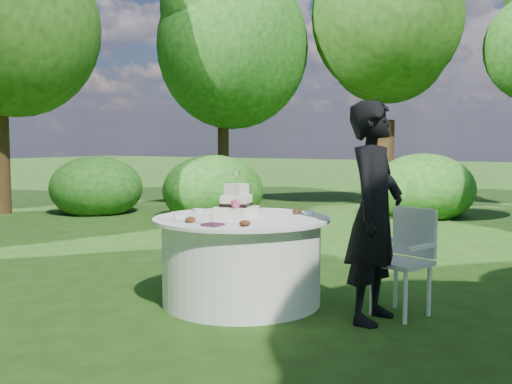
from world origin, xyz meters
TOP-DOWN VIEW (x-y plane):
  - ground at (0.00, 0.00)m, footprint 80.00×80.00m
  - napkins at (0.09, -0.58)m, footprint 0.14×0.14m
  - feather_plume at (-0.28, -0.49)m, footprint 0.48×0.07m
  - guest at (1.20, 0.07)m, footprint 0.44×0.65m
  - table at (0.00, 0.00)m, footprint 1.56×1.56m
  - cake at (-0.02, -0.05)m, footprint 0.32×0.32m
  - chair at (1.37, 0.39)m, footprint 0.52×0.52m
  - votives at (-0.18, 0.14)m, footprint 1.09×0.92m
  - petal_cups at (0.15, -0.17)m, footprint 0.59×1.06m

SIDE VIEW (x-z plane):
  - ground at x=0.00m, z-range 0.00..0.00m
  - table at x=0.00m, z-range 0.00..0.77m
  - chair at x=1.37m, z-range 0.07..0.96m
  - feather_plume at x=-0.28m, z-range 0.77..0.78m
  - napkins at x=0.09m, z-range 0.77..0.79m
  - votives at x=-0.18m, z-range 0.77..0.81m
  - petal_cups at x=0.15m, z-range 0.77..0.82m
  - guest at x=1.20m, z-range 0.00..1.76m
  - cake at x=-0.02m, z-range 0.67..1.09m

